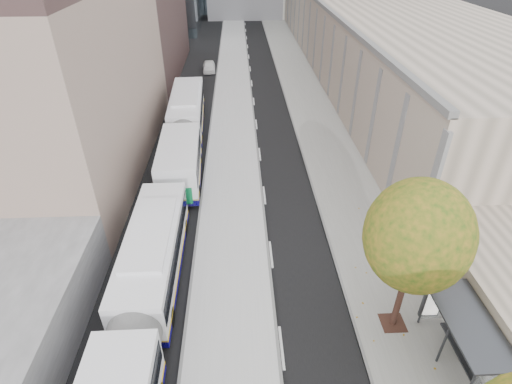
{
  "coord_description": "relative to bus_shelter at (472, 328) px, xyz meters",
  "views": [
    {
      "loc": [
        -3.26,
        1.23,
        15.26
      ],
      "look_at": [
        -2.38,
        20.62,
        2.5
      ],
      "focal_mm": 28.0,
      "sensor_mm": 36.0,
      "label": 1
    }
  ],
  "objects": [
    {
      "name": "distant_car",
      "position": [
        -12.63,
        42.08,
        -1.54
      ],
      "size": [
        1.73,
        3.87,
        1.29
      ],
      "primitive_type": "imported",
      "rotation": [
        0.0,
        0.0,
        0.05
      ],
      "color": "white",
      "rests_on": "ground"
    },
    {
      "name": "bus_shelter",
      "position": [
        0.0,
        0.0,
        0.0
      ],
      "size": [
        1.9,
        4.4,
        2.53
      ],
      "color": "#383A3F",
      "rests_on": "sidewalk"
    },
    {
      "name": "sidewalk",
      "position": [
        -1.56,
        24.04,
        -2.15
      ],
      "size": [
        4.75,
        150.0,
        0.08
      ],
      "primitive_type": "cube",
      "color": "gray",
      "rests_on": "ground"
    },
    {
      "name": "building_tan",
      "position": [
        9.81,
        53.04,
        1.81
      ],
      "size": [
        18.0,
        92.0,
        8.0
      ],
      "primitive_type": "cube",
      "color": "gray",
      "rests_on": "ground"
    },
    {
      "name": "bus_platform",
      "position": [
        -9.56,
        24.04,
        -2.11
      ],
      "size": [
        4.25,
        150.0,
        0.15
      ],
      "primitive_type": "cube",
      "color": "silver",
      "rests_on": "ground"
    },
    {
      "name": "bus_near",
      "position": [
        -13.42,
        1.93,
        -0.65
      ],
      "size": [
        2.62,
        16.93,
        2.82
      ],
      "rotation": [
        0.0,
        0.0,
        0.01
      ],
      "color": "white",
      "rests_on": "ground"
    },
    {
      "name": "tree_c",
      "position": [
        -2.09,
        2.04,
        3.06
      ],
      "size": [
        4.2,
        4.2,
        7.28
      ],
      "color": "black",
      "rests_on": "sidewalk"
    },
    {
      "name": "bus_far",
      "position": [
        -13.42,
        20.61,
        -0.51
      ],
      "size": [
        3.53,
        18.55,
        3.08
      ],
      "rotation": [
        0.0,
        0.0,
        0.05
      ],
      "color": "white",
      "rests_on": "ground"
    }
  ]
}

